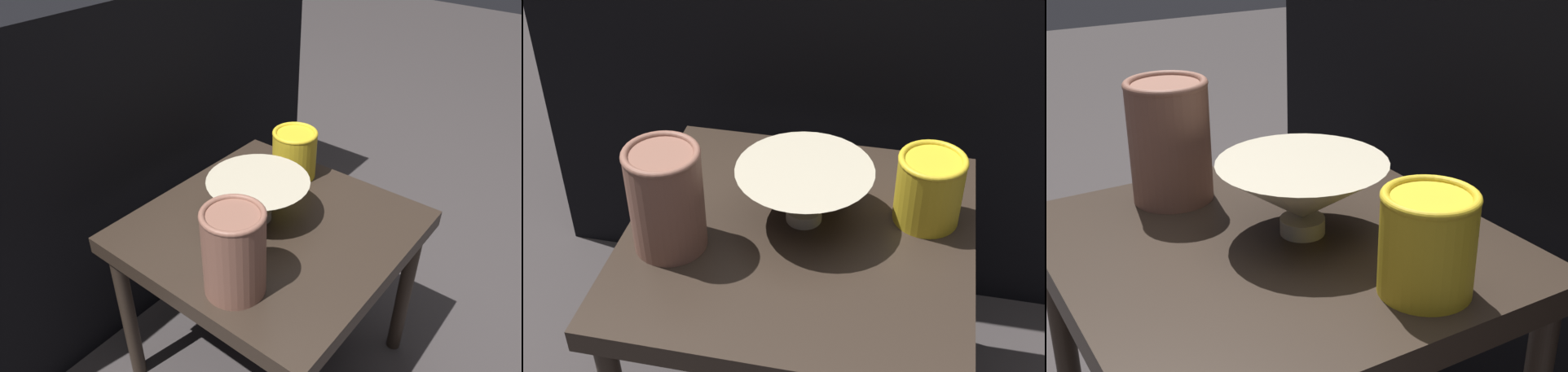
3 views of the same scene
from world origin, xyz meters
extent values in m
cube|color=#2D231C|center=(0.00, 0.00, 0.44)|extent=(0.57, 0.56, 0.04)
cylinder|color=#2D231C|center=(-0.25, -0.24, 0.21)|extent=(0.04, 0.04, 0.42)
cylinder|color=#2D231C|center=(-0.25, 0.24, 0.21)|extent=(0.04, 0.04, 0.42)
cylinder|color=#B2A88E|center=(0.00, 0.04, 0.47)|extent=(0.06, 0.06, 0.02)
cone|color=#B2A88E|center=(0.00, 0.04, 0.52)|extent=(0.23, 0.23, 0.08)
cylinder|color=brown|center=(-0.20, -0.07, 0.54)|extent=(0.12, 0.12, 0.17)
torus|color=brown|center=(-0.20, -0.07, 0.63)|extent=(0.12, 0.12, 0.01)
cylinder|color=gold|center=(0.20, 0.08, 0.52)|extent=(0.11, 0.11, 0.12)
torus|color=gold|center=(0.20, 0.08, 0.58)|extent=(0.11, 0.11, 0.01)
camera|label=1|loc=(-0.71, -0.54, 1.15)|focal=35.00mm
camera|label=2|loc=(0.16, -0.89, 1.23)|focal=50.00mm
camera|label=3|loc=(0.75, -0.41, 0.90)|focal=50.00mm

